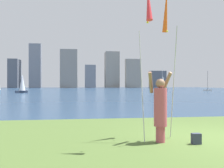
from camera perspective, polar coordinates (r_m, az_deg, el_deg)
The scene contains 15 objects.
ground at distance 57.93m, azimuth -3.49°, elevation -1.72°, with size 120.00×138.00×0.12m.
person at distance 6.79m, azimuth 11.38°, elevation -5.46°, with size 0.71×0.53×1.95m.
kite_flag_left at distance 6.51m, azimuth 8.55°, elevation 17.17°, with size 0.16×1.15×4.13m.
kite_flag_right at distance 7.98m, azimuth 12.76°, elevation 16.02°, with size 0.16×1.08×4.60m.
bag at distance 6.95m, azimuth 19.35°, elevation -12.14°, with size 0.24×0.15×0.29m.
sailboat_2 at distance 62.43m, azimuth 21.74°, elevation -1.28°, with size 1.93×1.23×4.84m.
sailboat_4 at distance 55.57m, azimuth 11.97°, elevation 0.06°, with size 2.37×1.39×5.31m.
sailboat_5 at distance 47.52m, azimuth -20.54°, elevation 0.07°, with size 2.20×1.52×5.49m.
skyline_tower_0 at distance 119.72m, azimuth -22.12°, elevation 2.30°, with size 4.35×7.66×13.13m.
skyline_tower_1 at distance 119.86m, azimuth -17.74°, elevation 4.13°, with size 5.47×3.20×20.81m.
skyline_tower_2 at distance 115.12m, azimuth -10.19°, elevation 3.57°, with size 7.91×5.70×17.87m.
skyline_tower_3 at distance 115.60m, azimuth -5.19°, elevation 1.82°, with size 5.07×4.25×10.85m.
skyline_tower_4 at distance 119.97m, azimuth -0.04°, elevation 3.36°, with size 6.71×7.68×17.62m.
skyline_tower_5 at distance 116.83m, azimuth 5.00°, elevation 2.52°, with size 7.32×3.39×13.79m.
skyline_tower_6 at distance 123.59m, azimuth 10.75°, elevation 1.12°, with size 7.60×5.10×8.36m.
Camera 1 is at (-4.05, -6.81, 1.59)m, focal length 38.53 mm.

